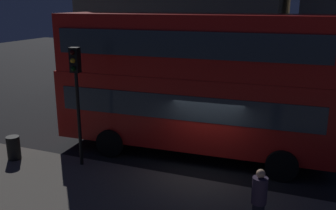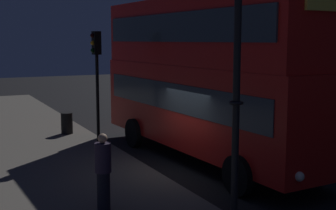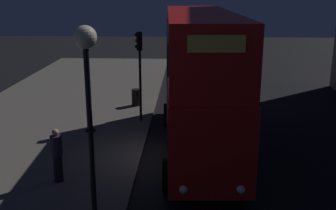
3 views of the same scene
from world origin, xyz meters
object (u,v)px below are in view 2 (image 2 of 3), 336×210
object	(u,v)px
double_decker_bus	(204,71)
street_lamp	(238,31)
traffic_light_near_kerb	(97,64)
pedestrian	(103,171)
litter_bin	(67,123)

from	to	relation	value
double_decker_bus	street_lamp	size ratio (longest dim) A/B	1.99
traffic_light_near_kerb	pedestrian	size ratio (longest dim) A/B	2.33
traffic_light_near_kerb	litter_bin	bearing A→B (deg)	-173.75
litter_bin	double_decker_bus	bearing A→B (deg)	28.60
litter_bin	pedestrian	bearing A→B (deg)	-8.98
street_lamp	pedestrian	world-z (taller)	street_lamp
traffic_light_near_kerb	pedestrian	distance (m)	7.19
street_lamp	litter_bin	bearing A→B (deg)	-178.38
litter_bin	traffic_light_near_kerb	bearing A→B (deg)	11.27
double_decker_bus	street_lamp	xyz separation A→B (m)	(6.00, -2.87, 1.18)
double_decker_bus	pedestrian	distance (m)	6.06
traffic_light_near_kerb	pedestrian	world-z (taller)	traffic_light_near_kerb
street_lamp	pedestrian	size ratio (longest dim) A/B	2.93
double_decker_bus	traffic_light_near_kerb	bearing A→B (deg)	-143.41
double_decker_bus	pedestrian	world-z (taller)	double_decker_bus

